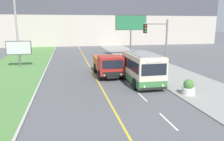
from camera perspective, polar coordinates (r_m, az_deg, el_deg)
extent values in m
cube|color=silver|center=(13.51, 14.43, -12.68)|extent=(0.12, 2.40, 0.01)
cube|color=silver|center=(17.45, 7.81, -6.70)|extent=(0.12, 2.40, 0.01)
cube|color=silver|center=(21.65, 3.78, -2.93)|extent=(0.12, 2.40, 0.01)
cube|color=silver|center=(25.99, 1.09, -0.39)|extent=(0.12, 2.40, 0.01)
cube|color=silver|center=(30.41, -0.82, 1.41)|extent=(0.12, 2.40, 0.01)
cube|color=silver|center=(34.87, -2.24, 2.76)|extent=(0.12, 2.40, 0.01)
cube|color=silver|center=(39.37, -3.34, 3.80)|extent=(0.12, 2.40, 0.01)
cube|color=beige|center=(61.84, -9.37, 17.17)|extent=(80.00, 8.00, 22.75)
cube|color=beige|center=(20.65, 7.88, 0.73)|extent=(2.45, 5.71, 2.61)
cube|color=#3D7F42|center=(20.85, 7.81, -1.84)|extent=(2.47, 5.73, 0.70)
cube|color=black|center=(20.57, 7.91, 1.80)|extent=(2.48, 5.26, 0.91)
cube|color=gray|center=(20.43, 7.99, 4.43)|extent=(2.09, 5.14, 0.08)
cube|color=black|center=(17.94, 10.96, 0.21)|extent=(2.16, 0.04, 0.96)
cube|color=black|center=(18.31, 10.78, -4.68)|extent=(2.40, 0.06, 0.20)
sphere|color=#F4EAB2|center=(17.97, 8.45, -4.26)|extent=(0.20, 0.20, 0.20)
sphere|color=#F4EAB2|center=(18.56, 13.09, -3.92)|extent=(0.20, 0.20, 0.20)
cube|color=white|center=(17.81, 11.05, 2.52)|extent=(1.35, 0.04, 0.28)
cylinder|color=black|center=(19.05, 6.07, -3.50)|extent=(0.28, 1.00, 1.00)
cylinder|color=black|center=(19.87, 12.50, -3.07)|extent=(0.28, 1.00, 1.00)
cylinder|color=black|center=(22.24, 3.40, -1.21)|extent=(0.28, 1.00, 1.00)
cylinder|color=black|center=(22.94, 9.03, -0.93)|extent=(0.28, 1.00, 1.00)
cube|color=black|center=(24.52, -1.31, -0.08)|extent=(1.10, 6.30, 0.20)
cube|color=#AD231E|center=(22.37, -0.39, 1.41)|extent=(2.44, 2.24, 1.84)
cube|color=black|center=(21.22, 0.21, 1.60)|extent=(2.08, 0.04, 0.83)
cube|color=black|center=(21.41, 0.22, -0.98)|extent=(1.96, 0.06, 0.44)
sphere|color=silver|center=(21.26, -2.04, -1.27)|extent=(0.18, 0.18, 0.18)
sphere|color=silver|center=(21.60, 2.44, -1.06)|extent=(0.18, 0.18, 0.18)
cube|color=orange|center=(25.69, -1.81, 0.83)|extent=(2.32, 3.81, 0.12)
cube|color=orange|center=(25.43, -4.27, 2.03)|extent=(0.12, 3.81, 1.29)
cube|color=orange|center=(25.79, 0.59, 2.21)|extent=(0.12, 3.81, 1.29)
cube|color=orange|center=(23.80, -1.06, 1.38)|extent=(2.32, 0.12, 1.29)
cube|color=orange|center=(27.38, -2.48, 2.76)|extent=(2.32, 0.12, 1.29)
cube|color=orange|center=(23.67, -1.07, 3.21)|extent=(2.32, 0.12, 0.24)
cylinder|color=black|center=(22.16, -3.12, -1.20)|extent=(0.30, 1.04, 1.04)
cylinder|color=black|center=(22.59, 2.53, -0.94)|extent=(0.30, 1.04, 1.04)
cylinder|color=black|center=(25.73, -4.35, 0.62)|extent=(0.30, 1.04, 1.04)
cylinder|color=black|center=(26.10, 0.55, 0.82)|extent=(0.30, 1.04, 1.04)
cylinder|color=#9E9E99|center=(34.61, -23.66, 10.02)|extent=(0.28, 0.28, 9.98)
cylinder|color=#4C4C4C|center=(34.76, -24.19, 16.26)|extent=(1.80, 0.08, 0.08)
cylinder|color=slate|center=(20.52, 13.88, 4.45)|extent=(0.16, 0.16, 6.00)
cylinder|color=slate|center=(19.91, 11.34, 11.86)|extent=(2.20, 0.10, 0.10)
cube|color=black|center=(19.56, 8.65, 10.79)|extent=(0.28, 0.24, 0.80)
sphere|color=red|center=(19.44, 8.81, 11.48)|extent=(0.14, 0.14, 0.14)
sphere|color=orange|center=(19.44, 8.79, 10.78)|extent=(0.14, 0.14, 0.14)
sphere|color=green|center=(19.45, 8.76, 10.07)|extent=(0.14, 0.14, 0.14)
cylinder|color=#59595B|center=(38.54, 4.89, 7.11)|extent=(0.24, 0.24, 4.69)
cube|color=#333333|center=(38.41, 4.99, 12.35)|extent=(5.42, 0.20, 2.51)
cube|color=#287547|center=(38.31, 5.04, 12.35)|extent=(5.26, 0.02, 2.35)
cylinder|color=#59595B|center=(31.53, -22.93, 2.44)|extent=(0.24, 0.24, 1.73)
cube|color=#333333|center=(31.32, -23.18, 5.48)|extent=(3.17, 0.20, 1.80)
cube|color=silver|center=(31.21, -23.22, 5.45)|extent=(3.01, 0.02, 1.64)
cylinder|color=silver|center=(18.49, 19.30, -5.08)|extent=(1.03, 1.03, 0.54)
sphere|color=#477A38|center=(18.34, 19.42, -3.43)|extent=(0.82, 0.82, 0.82)
cylinder|color=silver|center=(22.63, 13.09, -1.73)|extent=(1.05, 1.05, 0.49)
sphere|color=#477A38|center=(22.51, 13.16, -0.40)|extent=(0.84, 0.84, 0.84)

